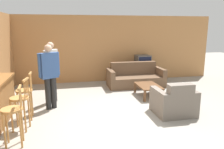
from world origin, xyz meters
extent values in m
plane|color=gray|center=(0.00, 0.00, 0.00)|extent=(24.00, 24.00, 0.00)
cube|color=#B27A47|center=(0.00, 3.72, 1.30)|extent=(9.40, 0.08, 2.60)
cylinder|color=#B77F42|center=(-2.32, -0.90, 0.70)|extent=(0.41, 0.41, 0.04)
cylinder|color=#B77F42|center=(-2.47, -0.78, 0.34)|extent=(0.04, 0.04, 0.68)
cylinder|color=#B77F42|center=(-2.44, -1.05, 0.34)|extent=(0.04, 0.04, 0.68)
cylinder|color=#B77F42|center=(-2.20, -0.76, 0.34)|extent=(0.04, 0.04, 0.68)
cylinder|color=#B77F42|center=(-2.18, -1.02, 0.34)|extent=(0.04, 0.04, 0.68)
cylinder|color=#B77F42|center=(-2.17, -0.78, 0.90)|extent=(0.02, 0.02, 0.36)
cylinder|color=#B77F42|center=(-2.17, -0.85, 0.90)|extent=(0.02, 0.02, 0.36)
cylinder|color=#B77F42|center=(-2.16, -0.93, 0.90)|extent=(0.02, 0.02, 0.36)
cylinder|color=#B77F42|center=(-2.15, -1.00, 0.90)|extent=(0.02, 0.02, 0.36)
cube|color=#B77F42|center=(-2.16, -0.89, 1.09)|extent=(0.06, 0.32, 0.04)
cylinder|color=#B77F42|center=(-2.32, -0.25, 0.70)|extent=(0.43, 0.43, 0.04)
cylinder|color=#B77F42|center=(-2.43, -0.10, 0.34)|extent=(0.04, 0.04, 0.68)
cylinder|color=#B77F42|center=(-2.47, -0.36, 0.34)|extent=(0.04, 0.04, 0.68)
cylinder|color=#B77F42|center=(-2.17, -0.14, 0.34)|extent=(0.04, 0.04, 0.68)
cylinder|color=#B77F42|center=(-2.21, -0.40, 0.34)|extent=(0.04, 0.04, 0.68)
cylinder|color=#B77F42|center=(-2.15, -0.17, 0.90)|extent=(0.02, 0.02, 0.36)
cylinder|color=#B77F42|center=(-2.16, -0.24, 0.90)|extent=(0.02, 0.02, 0.36)
cylinder|color=#B77F42|center=(-2.17, -0.31, 0.90)|extent=(0.02, 0.02, 0.36)
cylinder|color=#B77F42|center=(-2.18, -0.39, 0.90)|extent=(0.02, 0.02, 0.36)
cube|color=#B77F42|center=(-2.17, -0.28, 1.09)|extent=(0.09, 0.32, 0.04)
cylinder|color=#B77F42|center=(-2.32, 0.32, 0.70)|extent=(0.39, 0.39, 0.04)
cylinder|color=#B77F42|center=(-2.46, 0.45, 0.34)|extent=(0.04, 0.04, 0.68)
cylinder|color=#B77F42|center=(-2.45, 0.19, 0.34)|extent=(0.04, 0.04, 0.68)
cylinder|color=#B77F42|center=(-2.19, 0.46, 0.34)|extent=(0.04, 0.04, 0.68)
cylinder|color=#B77F42|center=(-2.19, 0.19, 0.34)|extent=(0.04, 0.04, 0.68)
cylinder|color=#B77F42|center=(-2.17, 0.44, 0.90)|extent=(0.02, 0.02, 0.36)
cylinder|color=#B77F42|center=(-2.16, 0.36, 0.90)|extent=(0.02, 0.02, 0.36)
cylinder|color=#B77F42|center=(-2.16, 0.29, 0.90)|extent=(0.02, 0.02, 0.36)
cylinder|color=#B77F42|center=(-2.16, 0.21, 0.90)|extent=(0.02, 0.02, 0.36)
cube|color=#B77F42|center=(-2.16, 0.33, 1.09)|extent=(0.04, 0.32, 0.04)
cube|color=brown|center=(1.14, 2.60, 0.19)|extent=(1.73, 0.90, 0.39)
cube|color=brown|center=(1.14, 2.93, 0.63)|extent=(1.73, 0.22, 0.48)
cube|color=brown|center=(0.19, 2.60, 0.33)|extent=(0.16, 0.90, 0.65)
cube|color=brown|center=(2.09, 2.60, 0.33)|extent=(0.16, 0.90, 0.65)
cube|color=#70665B|center=(1.25, -0.09, 0.19)|extent=(0.62, 0.85, 0.39)
cube|color=#70665B|center=(1.25, -0.41, 0.62)|extent=(0.62, 0.22, 0.45)
cube|color=#70665B|center=(1.64, -0.09, 0.32)|extent=(0.16, 0.85, 0.64)
cube|color=#70665B|center=(0.86, -0.09, 0.32)|extent=(0.16, 0.85, 0.64)
cube|color=brown|center=(1.15, 1.36, 0.35)|extent=(0.64, 1.01, 0.04)
cube|color=brown|center=(0.87, 0.90, 0.17)|extent=(0.06, 0.06, 0.33)
cube|color=brown|center=(1.43, 0.90, 0.17)|extent=(0.06, 0.06, 0.33)
cube|color=brown|center=(0.87, 1.83, 0.17)|extent=(0.06, 0.06, 0.33)
cube|color=brown|center=(1.43, 1.83, 0.17)|extent=(0.06, 0.06, 0.33)
cube|color=#513823|center=(1.68, 3.40, 0.25)|extent=(1.24, 0.45, 0.50)
cube|color=#4C4C4C|center=(1.68, 3.40, 0.78)|extent=(0.56, 0.51, 0.54)
cube|color=black|center=(1.68, 3.14, 0.78)|extent=(0.49, 0.01, 0.47)
cylinder|color=black|center=(-1.71, 1.50, 0.43)|extent=(0.13, 0.13, 0.85)
cylinder|color=black|center=(-1.80, 1.38, 0.43)|extent=(0.13, 0.13, 0.85)
cube|color=beige|center=(-1.76, 1.44, 1.19)|extent=(0.39, 0.44, 0.68)
cylinder|color=beige|center=(-1.62, 1.63, 1.22)|extent=(0.08, 0.08, 0.62)
cylinder|color=beige|center=(-1.89, 1.25, 1.22)|extent=(0.08, 0.08, 0.62)
sphere|color=tan|center=(-1.76, 1.44, 1.64)|extent=(0.20, 0.20, 0.20)
cylinder|color=black|center=(-1.85, 0.87, 0.42)|extent=(0.14, 0.14, 0.84)
cylinder|color=black|center=(-1.71, 0.95, 0.42)|extent=(0.14, 0.14, 0.84)
cube|color=#335189|center=(-1.78, 0.91, 1.17)|extent=(0.48, 0.37, 0.66)
cylinder|color=#335189|center=(-2.00, 0.79, 1.20)|extent=(0.09, 0.09, 0.61)
cylinder|color=#335189|center=(-1.56, 1.03, 1.20)|extent=(0.09, 0.09, 0.61)
sphere|color=tan|center=(-1.78, 0.91, 1.62)|extent=(0.19, 0.19, 0.19)
camera|label=1|loc=(-1.33, -4.87, 2.13)|focal=35.00mm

